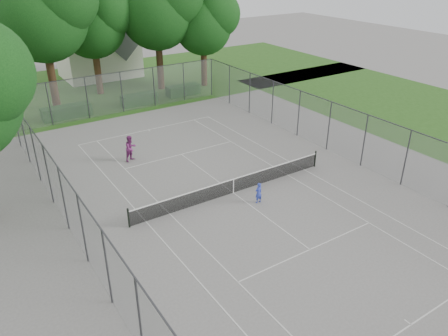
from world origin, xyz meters
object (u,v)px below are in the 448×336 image
tennis_net (233,185)px  house (97,40)px  girl_player (259,193)px  woman_player (131,148)px

tennis_net → house: house is taller
tennis_net → girl_player: 1.73m
house → girl_player: size_ratio=7.98×
house → woman_player: (-5.65, -22.57, -3.05)m
house → girl_player: house is taller
girl_player → woman_player: size_ratio=0.69×
girl_player → tennis_net: bearing=-73.9°
tennis_net → girl_player: girl_player is taller
house → girl_player: 31.78m
tennis_net → house: bearing=85.4°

